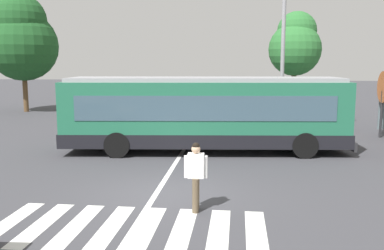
{
  "coord_description": "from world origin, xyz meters",
  "views": [
    {
      "loc": [
        1.98,
        -11.14,
        3.62
      ],
      "look_at": [
        0.24,
        4.49,
        1.3
      ],
      "focal_mm": 39.17,
      "sensor_mm": 36.0,
      "label": 1
    }
  ],
  "objects_px": {
    "parked_car_white": "(318,113)",
    "background_tree_left": "(22,39)",
    "parked_car_teal": "(269,111)",
    "city_transit_bus": "(205,113)",
    "parked_car_red": "(138,109)",
    "parked_car_champagne": "(183,110)",
    "pedestrian_crossing_street": "(196,173)",
    "background_tree_right": "(295,44)",
    "twin_arm_street_lamp": "(284,23)",
    "parked_car_black": "(225,111)"
  },
  "relations": [
    {
      "from": "parked_car_red",
      "to": "twin_arm_street_lamp",
      "type": "bearing_deg",
      "value": -24.97
    },
    {
      "from": "pedestrian_crossing_street",
      "to": "parked_car_red",
      "type": "bearing_deg",
      "value": 108.5
    },
    {
      "from": "pedestrian_crossing_street",
      "to": "background_tree_right",
      "type": "height_order",
      "value": "background_tree_right"
    },
    {
      "from": "parked_car_black",
      "to": "parked_car_white",
      "type": "bearing_deg",
      "value": -5.29
    },
    {
      "from": "parked_car_champagne",
      "to": "parked_car_teal",
      "type": "relative_size",
      "value": 0.99
    },
    {
      "from": "parked_car_champagne",
      "to": "pedestrian_crossing_street",
      "type": "bearing_deg",
      "value": -81.22
    },
    {
      "from": "city_transit_bus",
      "to": "parked_car_champagne",
      "type": "xyz_separation_m",
      "value": [
        -2.06,
        8.55,
        -0.82
      ]
    },
    {
      "from": "city_transit_bus",
      "to": "parked_car_red",
      "type": "height_order",
      "value": "city_transit_bus"
    },
    {
      "from": "parked_car_champagne",
      "to": "background_tree_left",
      "type": "distance_m",
      "value": 14.06
    },
    {
      "from": "parked_car_champagne",
      "to": "parked_car_white",
      "type": "relative_size",
      "value": 1.02
    },
    {
      "from": "background_tree_right",
      "to": "parked_car_teal",
      "type": "bearing_deg",
      "value": -113.58
    },
    {
      "from": "city_transit_bus",
      "to": "parked_car_teal",
      "type": "bearing_deg",
      "value": 69.65
    },
    {
      "from": "city_transit_bus",
      "to": "parked_car_champagne",
      "type": "distance_m",
      "value": 8.83
    },
    {
      "from": "city_transit_bus",
      "to": "twin_arm_street_lamp",
      "type": "xyz_separation_m",
      "value": [
        3.54,
        4.7,
        4.02
      ]
    },
    {
      "from": "pedestrian_crossing_street",
      "to": "twin_arm_street_lamp",
      "type": "bearing_deg",
      "value": 74.81
    },
    {
      "from": "pedestrian_crossing_street",
      "to": "parked_car_teal",
      "type": "distance_m",
      "value": 15.99
    },
    {
      "from": "city_transit_bus",
      "to": "background_tree_left",
      "type": "relative_size",
      "value": 1.36
    },
    {
      "from": "background_tree_right",
      "to": "parked_car_black",
      "type": "bearing_deg",
      "value": -133.23
    },
    {
      "from": "city_transit_bus",
      "to": "background_tree_left",
      "type": "distance_m",
      "value": 19.84
    },
    {
      "from": "parked_car_champagne",
      "to": "parked_car_white",
      "type": "height_order",
      "value": "same"
    },
    {
      "from": "pedestrian_crossing_street",
      "to": "parked_car_teal",
      "type": "height_order",
      "value": "pedestrian_crossing_street"
    },
    {
      "from": "city_transit_bus",
      "to": "pedestrian_crossing_street",
      "type": "xyz_separation_m",
      "value": [
        0.35,
        -7.06,
        -0.62
      ]
    },
    {
      "from": "pedestrian_crossing_street",
      "to": "parked_car_red",
      "type": "xyz_separation_m",
      "value": [
        -5.25,
        15.68,
        -0.2
      ]
    },
    {
      "from": "parked_car_champagne",
      "to": "parked_car_teal",
      "type": "height_order",
      "value": "same"
    },
    {
      "from": "parked_car_teal",
      "to": "background_tree_left",
      "type": "distance_m",
      "value": 18.88
    },
    {
      "from": "background_tree_left",
      "to": "background_tree_right",
      "type": "height_order",
      "value": "background_tree_left"
    },
    {
      "from": "city_transit_bus",
      "to": "parked_car_red",
      "type": "relative_size",
      "value": 2.59
    },
    {
      "from": "pedestrian_crossing_street",
      "to": "parked_car_teal",
      "type": "relative_size",
      "value": 0.37
    },
    {
      "from": "twin_arm_street_lamp",
      "to": "parked_car_teal",
      "type": "bearing_deg",
      "value": 94.62
    },
    {
      "from": "parked_car_white",
      "to": "background_tree_left",
      "type": "distance_m",
      "value": 21.67
    },
    {
      "from": "background_tree_left",
      "to": "background_tree_right",
      "type": "distance_m",
      "value": 19.87
    },
    {
      "from": "parked_car_red",
      "to": "parked_car_white",
      "type": "xyz_separation_m",
      "value": [
        10.87,
        -0.73,
        0.0
      ]
    },
    {
      "from": "parked_car_black",
      "to": "parked_car_red",
      "type": "bearing_deg",
      "value": 177.54
    },
    {
      "from": "city_transit_bus",
      "to": "parked_car_champagne",
      "type": "height_order",
      "value": "city_transit_bus"
    },
    {
      "from": "pedestrian_crossing_street",
      "to": "city_transit_bus",
      "type": "bearing_deg",
      "value": 92.82
    },
    {
      "from": "parked_car_black",
      "to": "background_tree_left",
      "type": "relative_size",
      "value": 0.52
    },
    {
      "from": "city_transit_bus",
      "to": "parked_car_white",
      "type": "relative_size",
      "value": 2.6
    },
    {
      "from": "pedestrian_crossing_street",
      "to": "background_tree_left",
      "type": "distance_m",
      "value": 25.31
    },
    {
      "from": "parked_car_red",
      "to": "parked_car_teal",
      "type": "relative_size",
      "value": 0.98
    },
    {
      "from": "pedestrian_crossing_street",
      "to": "parked_car_black",
      "type": "xyz_separation_m",
      "value": [
        0.24,
        15.45,
        -0.2
      ]
    },
    {
      "from": "twin_arm_street_lamp",
      "to": "background_tree_right",
      "type": "height_order",
      "value": "twin_arm_street_lamp"
    },
    {
      "from": "pedestrian_crossing_street",
      "to": "twin_arm_street_lamp",
      "type": "distance_m",
      "value": 13.03
    },
    {
      "from": "pedestrian_crossing_street",
      "to": "parked_car_champagne",
      "type": "bearing_deg",
      "value": 98.78
    },
    {
      "from": "background_tree_left",
      "to": "parked_car_teal",
      "type": "bearing_deg",
      "value": -13.32
    },
    {
      "from": "parked_car_champagne",
      "to": "parked_car_black",
      "type": "relative_size",
      "value": 1.01
    },
    {
      "from": "background_tree_right",
      "to": "city_transit_bus",
      "type": "bearing_deg",
      "value": -111.5
    },
    {
      "from": "parked_car_black",
      "to": "background_tree_right",
      "type": "height_order",
      "value": "background_tree_right"
    },
    {
      "from": "pedestrian_crossing_street",
      "to": "parked_car_white",
      "type": "xyz_separation_m",
      "value": [
        5.62,
        14.95,
        -0.2
      ]
    },
    {
      "from": "parked_car_white",
      "to": "background_tree_right",
      "type": "height_order",
      "value": "background_tree_right"
    },
    {
      "from": "parked_car_champagne",
      "to": "parked_car_white",
      "type": "distance_m",
      "value": 8.06
    }
  ]
}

